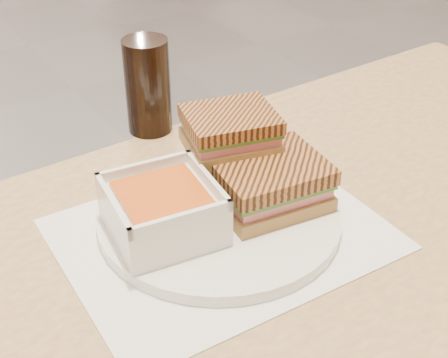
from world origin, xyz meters
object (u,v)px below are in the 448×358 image
soup_bowl (163,212)px  panini_lower (269,183)px  plate (219,216)px  main_table (327,306)px  cola_glass (148,86)px

soup_bowl → panini_lower: bearing=-7.7°
panini_lower → soup_bowl: bearing=172.3°
plate → soup_bowl: size_ratio=2.24×
plate → panini_lower: bearing=-15.4°
main_table → soup_bowl: soup_bowl is taller
plate → panini_lower: panini_lower is taller
plate → cola_glass: (0.04, 0.26, 0.06)m
plate → panini_lower: size_ratio=2.09×
soup_bowl → cola_glass: bearing=66.2°
main_table → panini_lower: bearing=115.9°
main_table → cola_glass: size_ratio=8.43×
main_table → plate: 0.19m
main_table → plate: bearing=135.4°
panini_lower → cola_glass: (-0.02, 0.28, 0.03)m
panini_lower → cola_glass: bearing=94.9°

